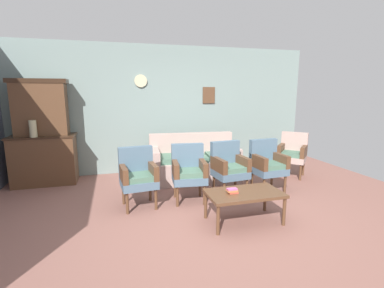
{
  "coord_description": "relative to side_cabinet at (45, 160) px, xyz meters",
  "views": [
    {
      "loc": [
        -1.17,
        -3.41,
        1.73
      ],
      "look_at": [
        0.09,
        1.09,
        0.85
      ],
      "focal_mm": 26.05,
      "sensor_mm": 36.0,
      "label": 1
    }
  ],
  "objects": [
    {
      "name": "cabinet_upper_hutch",
      "position": [
        0.0,
        0.08,
        0.98
      ],
      "size": [
        0.99,
        0.38,
        1.03
      ],
      "color": "brown",
      "rests_on": "side_cabinet"
    },
    {
      "name": "coffee_table",
      "position": [
        2.92,
        -2.47,
        -0.09
      ],
      "size": [
        1.0,
        0.56,
        0.42
      ],
      "color": "brown",
      "rests_on": "ground"
    },
    {
      "name": "wingback_chair_by_fireplace",
      "position": [
        4.81,
        -0.82,
        0.03
      ],
      "size": [
        0.71,
        0.71,
        0.9
      ],
      "color": "tan",
      "rests_on": "ground"
    },
    {
      "name": "armchair_near_couch_end",
      "position": [
        3.85,
        -1.47,
        0.03
      ],
      "size": [
        0.55,
        0.52,
        0.9
      ],
      "color": "slate",
      "rests_on": "ground"
    },
    {
      "name": "armchair_near_cabinet",
      "position": [
        3.13,
        -1.46,
        0.03
      ],
      "size": [
        0.57,
        0.54,
        0.9
      ],
      "color": "slate",
      "rests_on": "ground"
    },
    {
      "name": "book_stack_on_table",
      "position": [
        2.75,
        -2.46,
        -0.01
      ],
      "size": [
        0.14,
        0.1,
        0.07
      ],
      "color": "#E05040",
      "rests_on": "coffee_table"
    },
    {
      "name": "armchair_by_doorway",
      "position": [
        2.41,
        -1.52,
        0.03
      ],
      "size": [
        0.57,
        0.55,
        0.9
      ],
      "color": "slate",
      "rests_on": "ground"
    },
    {
      "name": "armchair_row_middle",
      "position": [
        1.61,
        -1.54,
        0.03
      ],
      "size": [
        0.57,
        0.54,
        0.9
      ],
      "color": "slate",
      "rests_on": "ground"
    },
    {
      "name": "wall_back_with_decor",
      "position": [
        2.47,
        0.38,
        0.89
      ],
      "size": [
        6.4,
        0.09,
        2.7
      ],
      "color": "gray",
      "rests_on": "ground"
    },
    {
      "name": "ground_plane",
      "position": [
        2.47,
        -2.25,
        -0.47
      ],
      "size": [
        7.68,
        7.68,
        0.0
      ],
      "primitive_type": "plane",
      "color": "#84564C"
    },
    {
      "name": "vase_on_cabinet",
      "position": [
        -0.1,
        -0.18,
        0.62
      ],
      "size": [
        0.12,
        0.12,
        0.3
      ],
      "primitive_type": "cylinder",
      "color": "#B4AF86",
      "rests_on": "side_cabinet"
    },
    {
      "name": "floral_couch",
      "position": [
        2.78,
        -0.52,
        -0.14
      ],
      "size": [
        1.76,
        0.93,
        0.9
      ],
      "color": "tan",
      "rests_on": "ground"
    },
    {
      "name": "side_cabinet",
      "position": [
        0.0,
        0.0,
        0.0
      ],
      "size": [
        1.16,
        0.55,
        0.93
      ],
      "color": "brown",
      "rests_on": "ground"
    }
  ]
}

